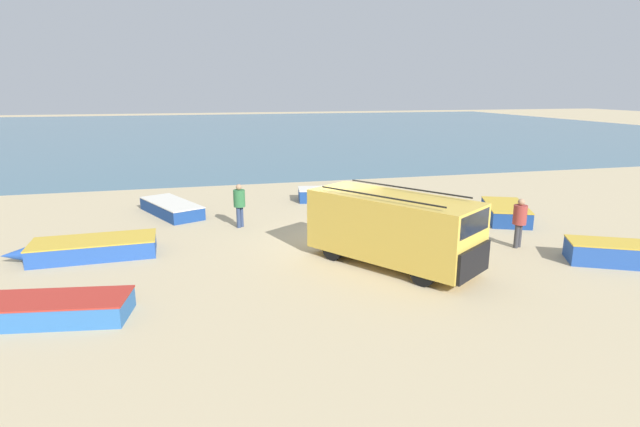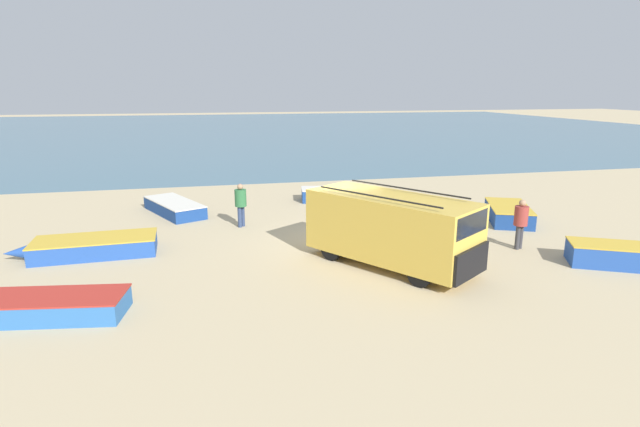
# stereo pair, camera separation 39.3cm
# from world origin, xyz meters

# --- Properties ---
(ground_plane) EXTENTS (200.00, 200.00, 0.00)m
(ground_plane) POSITION_xyz_m (0.00, 0.00, 0.00)
(ground_plane) COLOR tan
(sea_water) EXTENTS (120.00, 80.00, 0.01)m
(sea_water) POSITION_xyz_m (0.00, 52.00, 0.00)
(sea_water) COLOR #477084
(sea_water) RESTS_ON ground_plane
(parked_van) EXTENTS (4.67, 5.56, 2.35)m
(parked_van) POSITION_xyz_m (0.97, -2.58, 1.22)
(parked_van) COLOR gold
(parked_van) RESTS_ON ground_plane
(fishing_rowboat_0) EXTENTS (4.24, 1.84, 0.62)m
(fishing_rowboat_0) POSITION_xyz_m (1.84, 6.76, 0.31)
(fishing_rowboat_0) COLOR navy
(fishing_rowboat_0) RESTS_ON ground_plane
(fishing_rowboat_1) EXTENTS (4.72, 1.82, 0.58)m
(fishing_rowboat_1) POSITION_xyz_m (-8.34, 0.54, 0.29)
(fishing_rowboat_1) COLOR #234CA3
(fishing_rowboat_1) RESTS_ON ground_plane
(fishing_rowboat_2) EXTENTS (2.88, 4.53, 0.56)m
(fishing_rowboat_2) POSITION_xyz_m (-6.02, 5.93, 0.28)
(fishing_rowboat_2) COLOR navy
(fishing_rowboat_2) RESTS_ON ground_plane
(fishing_rowboat_3) EXTENTS (2.63, 3.87, 0.66)m
(fishing_rowboat_3) POSITION_xyz_m (7.73, 1.51, 0.33)
(fishing_rowboat_3) COLOR navy
(fishing_rowboat_3) RESTS_ON ground_plane
(fishing_rowboat_4) EXTENTS (4.19, 1.82, 0.54)m
(fishing_rowboat_4) POSITION_xyz_m (-8.40, -4.18, 0.27)
(fishing_rowboat_4) COLOR #2D66AD
(fishing_rowboat_4) RESTS_ON ground_plane
(fishing_rowboat_5) EXTENTS (4.00, 2.67, 0.69)m
(fishing_rowboat_5) POSITION_xyz_m (8.22, -4.40, 0.34)
(fishing_rowboat_5) COLOR #234CA3
(fishing_rowboat_5) RESTS_ON ground_plane
(fisherman_0) EXTENTS (0.45, 0.45, 1.73)m
(fisherman_0) POSITION_xyz_m (5.86, -2.01, 1.04)
(fisherman_0) COLOR #38383D
(fisherman_0) RESTS_ON ground_plane
(fisherman_1) EXTENTS (0.46, 0.46, 1.74)m
(fisherman_1) POSITION_xyz_m (-3.24, 2.97, 1.04)
(fisherman_1) COLOR navy
(fisherman_1) RESTS_ON ground_plane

